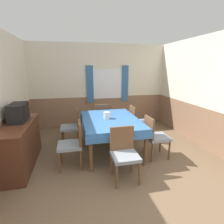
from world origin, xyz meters
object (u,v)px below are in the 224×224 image
object	(u,v)px
chair_head_window	(102,117)
chair_left_near	(73,143)
chair_right_near	(154,135)
chair_head_near	(124,152)
sideboard	(21,145)
vase	(107,115)
chair_right_far	(137,121)
tv	(18,112)
dining_table	(110,123)
chair_left_far	(73,125)

from	to	relation	value
chair_head_window	chair_left_near	size ratio (longest dim) A/B	1.00
chair_right_near	chair_head_near	bearing A→B (deg)	-55.86
sideboard	vase	bearing A→B (deg)	9.65
chair_right_far	tv	xyz separation A→B (m)	(-2.66, -0.63, 0.54)
chair_head_near	chair_left_near	world-z (taller)	same
dining_table	vase	xyz separation A→B (m)	(-0.07, 0.03, 0.18)
chair_right_far	chair_left_near	xyz separation A→B (m)	(-1.67, -1.04, 0.00)
chair_left_far	chair_right_far	distance (m)	1.67
chair_right_near	sideboard	xyz separation A→B (m)	(-2.65, 0.25, -0.05)
chair_head_window	chair_right_far	bearing A→B (deg)	-34.14
chair_right_near	sideboard	size ratio (longest dim) A/B	0.59
dining_table	chair_right_far	xyz separation A→B (m)	(0.84, 0.52, -0.17)
chair_left_far	tv	xyz separation A→B (m)	(-0.99, -0.63, 0.54)
dining_table	chair_head_near	xyz separation A→B (m)	(-0.00, -1.08, -0.17)
chair_left_far	chair_right_near	bearing A→B (deg)	-121.78
chair_right_near	tv	bearing A→B (deg)	-98.76
dining_table	chair_head_window	xyz separation A→B (m)	(-0.00, 1.08, -0.17)
sideboard	vase	xyz separation A→B (m)	(1.74, 0.30, 0.40)
tv	vase	distance (m)	1.77
dining_table	chair_left_far	xyz separation A→B (m)	(-0.84, 0.52, -0.17)
dining_table	chair_right_near	xyz separation A→B (m)	(0.84, -0.52, -0.17)
chair_right_near	chair_right_far	size ratio (longest dim) A/B	1.00
chair_right_near	vase	size ratio (longest dim) A/B	6.06
chair_right_far	chair_left_far	bearing A→B (deg)	-90.00
chair_head_near	chair_left_near	bearing A→B (deg)	-34.14
chair_left_near	sideboard	world-z (taller)	chair_left_near
chair_right_far	chair_left_near	distance (m)	1.97
chair_head_window	vase	size ratio (longest dim) A/B	6.06
chair_head_near	sideboard	bearing A→B (deg)	-24.20
dining_table	sideboard	distance (m)	1.85
chair_left_near	tv	size ratio (longest dim) A/B	1.66
chair_head_window	chair_right_far	distance (m)	1.01
dining_table	chair_right_far	distance (m)	1.00
sideboard	chair_left_far	bearing A→B (deg)	38.60
chair_right_near	chair_left_near	size ratio (longest dim) A/B	1.00
chair_head_near	vase	distance (m)	1.17
chair_right_far	vase	size ratio (longest dim) A/B	6.06
chair_head_window	chair_head_near	distance (m)	2.17
chair_right_near	sideboard	distance (m)	2.67
dining_table	chair_right_far	size ratio (longest dim) A/B	1.95
chair_right_near	chair_left_near	bearing A→B (deg)	-90.00
chair_left_far	chair_left_near	bearing A→B (deg)	-180.00
sideboard	tv	bearing A→B (deg)	93.20
chair_right_near	vase	distance (m)	1.12
chair_left_far	vase	xyz separation A→B (m)	(0.76, -0.49, 0.34)
dining_table	chair_head_window	bearing A→B (deg)	90.00
dining_table	tv	distance (m)	1.87
chair_left_far	sideboard	bearing A→B (deg)	128.60
chair_left_near	chair_head_near	bearing A→B (deg)	-124.14
tv	chair_left_far	bearing A→B (deg)	32.22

